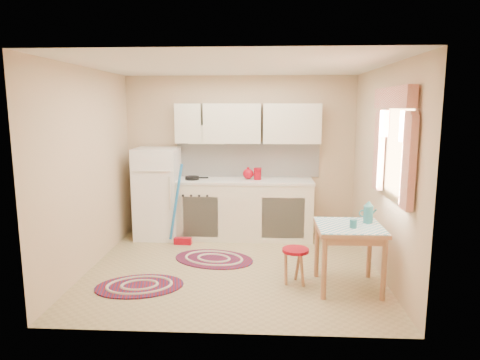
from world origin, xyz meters
name	(u,v)px	position (x,y,z in m)	size (l,w,h in m)	color
room_shell	(247,141)	(0.16, 0.24, 1.60)	(3.64, 3.60, 2.52)	tan
fridge	(158,193)	(-1.26, 1.25, 0.70)	(0.65, 0.60, 1.40)	white
broom	(182,205)	(-0.82, 0.90, 0.60)	(0.28, 0.12, 1.20)	blue
base_cabinets	(239,210)	(0.00, 1.30, 0.44)	(2.25, 0.60, 0.88)	silver
countertop	(239,181)	(0.00, 1.30, 0.90)	(2.27, 0.62, 0.04)	silver
frying_pan	(192,178)	(-0.72, 1.25, 0.94)	(0.22, 0.22, 0.05)	black
red_kettle	(248,174)	(0.14, 1.30, 1.01)	(0.18, 0.16, 0.18)	#9C0515
red_canister	(258,174)	(0.28, 1.30, 1.00)	(0.11, 0.11, 0.16)	#9C0515
table	(348,257)	(1.33, -0.53, 0.36)	(0.72, 0.72, 0.72)	tan
stool	(295,266)	(0.75, -0.45, 0.21)	(0.31, 0.31, 0.42)	#9C0515
coffee_pot	(368,212)	(1.56, -0.41, 0.85)	(0.13, 0.11, 0.27)	#29737F
mug	(353,224)	(1.35, -0.63, 0.77)	(0.08, 0.08, 0.10)	#29737F
rug_center	(214,259)	(-0.28, 0.28, 0.01)	(1.08, 0.72, 0.02)	maroon
rug_left	(140,286)	(-1.03, -0.64, 0.01)	(1.00, 0.66, 0.02)	maroon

